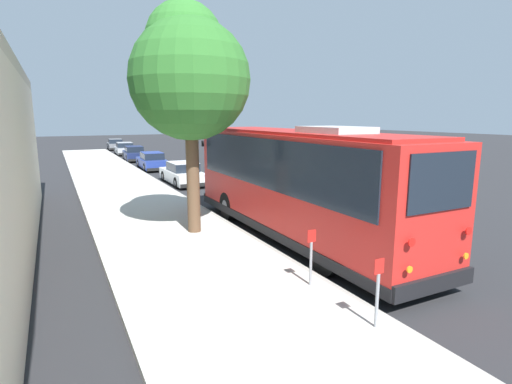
% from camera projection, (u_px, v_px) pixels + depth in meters
% --- Properties ---
extents(ground_plane, '(160.00, 160.00, 0.00)m').
position_uv_depth(ground_plane, '(322.00, 243.00, 12.56)').
color(ground_plane, '#28282B').
extents(sidewalk_slab, '(80.00, 4.46, 0.15)m').
position_uv_depth(sidewalk_slab, '(195.00, 262.00, 10.69)').
color(sidewalk_slab, beige).
rests_on(sidewalk_slab, ground).
extents(curb_strip, '(80.00, 0.14, 0.15)m').
position_uv_depth(curb_strip, '(270.00, 249.00, 11.71)').
color(curb_strip, '#AAA69D').
rests_on(curb_strip, ground).
extents(shuttle_bus, '(10.94, 2.61, 3.65)m').
position_uv_depth(shuttle_bus, '(296.00, 178.00, 12.75)').
color(shuttle_bus, red).
rests_on(shuttle_bus, ground).
extents(parked_sedan_white, '(4.56, 1.74, 1.30)m').
position_uv_depth(parked_sedan_white, '(183.00, 174.00, 23.42)').
color(parked_sedan_white, silver).
rests_on(parked_sedan_white, ground).
extents(parked_sedan_blue, '(4.71, 1.83, 1.28)m').
position_uv_depth(parked_sedan_blue, '(152.00, 161.00, 30.01)').
color(parked_sedan_blue, navy).
rests_on(parked_sedan_blue, ground).
extents(parked_sedan_navy, '(4.35, 1.90, 1.31)m').
position_uv_depth(parked_sedan_navy, '(134.00, 154.00, 35.77)').
color(parked_sedan_navy, '#19234C').
rests_on(parked_sedan_navy, ground).
extents(parked_sedan_silver, '(4.39, 1.96, 1.28)m').
position_uv_depth(parked_sedan_silver, '(125.00, 149.00, 41.42)').
color(parked_sedan_silver, '#A8AAAF').
rests_on(parked_sedan_silver, ground).
extents(parked_sedan_gray, '(4.52, 1.92, 1.28)m').
position_uv_depth(parked_sedan_gray, '(115.00, 145.00, 47.76)').
color(parked_sedan_gray, slate).
rests_on(parked_sedan_gray, ground).
extents(street_tree, '(3.78, 3.78, 7.36)m').
position_uv_depth(street_tree, '(189.00, 72.00, 12.46)').
color(street_tree, brown).
rests_on(street_tree, sidewalk_slab).
extents(sign_post_near, '(0.06, 0.22, 1.30)m').
position_uv_depth(sign_post_near, '(378.00, 292.00, 7.14)').
color(sign_post_near, gray).
rests_on(sign_post_near, sidewalk_slab).
extents(sign_post_far, '(0.06, 0.22, 1.29)m').
position_uv_depth(sign_post_far, '(311.00, 257.00, 8.96)').
color(sign_post_far, gray).
rests_on(sign_post_far, sidewalk_slab).
extents(lane_stripe_mid, '(2.40, 0.14, 0.01)m').
position_uv_depth(lane_stripe_mid, '(404.00, 235.00, 13.37)').
color(lane_stripe_mid, silver).
rests_on(lane_stripe_mid, ground).
extents(lane_stripe_ahead, '(2.40, 0.14, 0.01)m').
position_uv_depth(lane_stripe_ahead, '(304.00, 202.00, 18.63)').
color(lane_stripe_ahead, silver).
rests_on(lane_stripe_ahead, ground).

